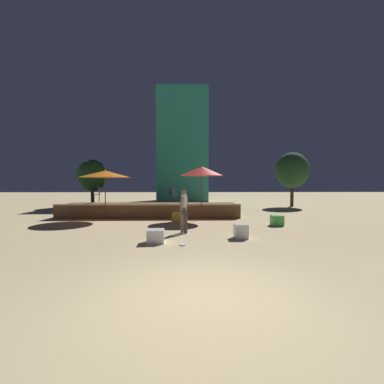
{
  "coord_description": "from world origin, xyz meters",
  "views": [
    {
      "loc": [
        -0.35,
        -4.21,
        1.88
      ],
      "look_at": [
        0.0,
        7.63,
        1.54
      ],
      "focal_mm": 24.0,
      "sensor_mm": 36.0,
      "label": 1
    }
  ],
  "objects_px": {
    "patio_umbrella_1": "(105,174)",
    "cube_seat_1": "(178,217)",
    "bistro_chair_2": "(171,193)",
    "frisbee_disc": "(183,245)",
    "bistro_chair_0": "(175,194)",
    "person_0": "(184,208)",
    "background_tree_0": "(292,170)",
    "patio_umbrella_0": "(202,171)",
    "cube_seat_2": "(241,231)",
    "cube_seat_3": "(156,236)",
    "bistro_chair_1": "(98,193)",
    "background_tree_1": "(92,176)",
    "cube_seat_0": "(277,220)"
  },
  "relations": [
    {
      "from": "patio_umbrella_1",
      "to": "cube_seat_1",
      "type": "bearing_deg",
      "value": -12.67
    },
    {
      "from": "bistro_chair_2",
      "to": "frisbee_disc",
      "type": "relative_size",
      "value": 4.07
    },
    {
      "from": "bistro_chair_0",
      "to": "person_0",
      "type": "bearing_deg",
      "value": -142.16
    },
    {
      "from": "background_tree_0",
      "to": "patio_umbrella_0",
      "type": "bearing_deg",
      "value": -136.05
    },
    {
      "from": "cube_seat_2",
      "to": "cube_seat_3",
      "type": "bearing_deg",
      "value": -168.2
    },
    {
      "from": "patio_umbrella_1",
      "to": "cube_seat_1",
      "type": "relative_size",
      "value": 4.66
    },
    {
      "from": "cube_seat_2",
      "to": "bistro_chair_0",
      "type": "height_order",
      "value": "bistro_chair_0"
    },
    {
      "from": "patio_umbrella_1",
      "to": "bistro_chair_2",
      "type": "distance_m",
      "value": 4.06
    },
    {
      "from": "bistro_chair_1",
      "to": "cube_seat_1",
      "type": "bearing_deg",
      "value": 33.13
    },
    {
      "from": "patio_umbrella_0",
      "to": "background_tree_0",
      "type": "relative_size",
      "value": 0.64
    },
    {
      "from": "patio_umbrella_0",
      "to": "cube_seat_2",
      "type": "relative_size",
      "value": 6.03
    },
    {
      "from": "bistro_chair_2",
      "to": "background_tree_0",
      "type": "distance_m",
      "value": 11.79
    },
    {
      "from": "patio_umbrella_0",
      "to": "cube_seat_1",
      "type": "distance_m",
      "value": 2.79
    },
    {
      "from": "cube_seat_1",
      "to": "background_tree_1",
      "type": "height_order",
      "value": "background_tree_1"
    },
    {
      "from": "bistro_chair_1",
      "to": "frisbee_disc",
      "type": "bearing_deg",
      "value": 7.06
    },
    {
      "from": "bistro_chair_2",
      "to": "background_tree_1",
      "type": "xyz_separation_m",
      "value": [
        -7.27,
        6.95,
        1.31
      ]
    },
    {
      "from": "cube_seat_1",
      "to": "bistro_chair_2",
      "type": "xyz_separation_m",
      "value": [
        -0.47,
        2.73,
        1.15
      ]
    },
    {
      "from": "cube_seat_0",
      "to": "background_tree_0",
      "type": "bearing_deg",
      "value": 63.78
    },
    {
      "from": "bistro_chair_0",
      "to": "background_tree_1",
      "type": "bearing_deg",
      "value": 75.31
    },
    {
      "from": "background_tree_1",
      "to": "cube_seat_1",
      "type": "bearing_deg",
      "value": -51.37
    },
    {
      "from": "person_0",
      "to": "frisbee_disc",
      "type": "relative_size",
      "value": 7.8
    },
    {
      "from": "cube_seat_0",
      "to": "background_tree_0",
      "type": "xyz_separation_m",
      "value": [
        4.96,
        10.06,
        2.87
      ]
    },
    {
      "from": "patio_umbrella_0",
      "to": "person_0",
      "type": "height_order",
      "value": "patio_umbrella_0"
    },
    {
      "from": "bistro_chair_0",
      "to": "background_tree_0",
      "type": "distance_m",
      "value": 12.07
    },
    {
      "from": "patio_umbrella_0",
      "to": "bistro_chair_0",
      "type": "height_order",
      "value": "patio_umbrella_0"
    },
    {
      "from": "cube_seat_2",
      "to": "background_tree_0",
      "type": "distance_m",
      "value": 14.97
    },
    {
      "from": "cube_seat_0",
      "to": "frisbee_disc",
      "type": "height_order",
      "value": "cube_seat_0"
    },
    {
      "from": "patio_umbrella_0",
      "to": "cube_seat_2",
      "type": "distance_m",
      "value": 5.45
    },
    {
      "from": "bistro_chair_1",
      "to": "person_0",
      "type": "bearing_deg",
      "value": 15.14
    },
    {
      "from": "background_tree_1",
      "to": "background_tree_0",
      "type": "bearing_deg",
      "value": -3.25
    },
    {
      "from": "frisbee_disc",
      "to": "background_tree_0",
      "type": "height_order",
      "value": "background_tree_0"
    },
    {
      "from": "patio_umbrella_0",
      "to": "background_tree_1",
      "type": "relative_size",
      "value": 0.72
    },
    {
      "from": "person_0",
      "to": "background_tree_0",
      "type": "bearing_deg",
      "value": 88.48
    },
    {
      "from": "patio_umbrella_0",
      "to": "cube_seat_0",
      "type": "relative_size",
      "value": 5.76
    },
    {
      "from": "person_0",
      "to": "background_tree_0",
      "type": "height_order",
      "value": "background_tree_0"
    },
    {
      "from": "cube_seat_2",
      "to": "background_tree_1",
      "type": "xyz_separation_m",
      "value": [
        -10.06,
        13.77,
        2.43
      ]
    },
    {
      "from": "background_tree_0",
      "to": "background_tree_1",
      "type": "height_order",
      "value": "background_tree_0"
    },
    {
      "from": "patio_umbrella_0",
      "to": "bistro_chair_2",
      "type": "relative_size",
      "value": 3.27
    },
    {
      "from": "cube_seat_1",
      "to": "bistro_chair_0",
      "type": "distance_m",
      "value": 2.2
    },
    {
      "from": "patio_umbrella_1",
      "to": "frisbee_disc",
      "type": "relative_size",
      "value": 12.28
    },
    {
      "from": "cube_seat_0",
      "to": "frisbee_disc",
      "type": "xyz_separation_m",
      "value": [
        -4.32,
        -3.76,
        -0.21
      ]
    },
    {
      "from": "cube_seat_1",
      "to": "patio_umbrella_1",
      "type": "bearing_deg",
      "value": 167.33
    },
    {
      "from": "bistro_chair_1",
      "to": "frisbee_disc",
      "type": "relative_size",
      "value": 4.07
    },
    {
      "from": "cube_seat_1",
      "to": "background_tree_1",
      "type": "distance_m",
      "value": 12.64
    },
    {
      "from": "person_0",
      "to": "bistro_chair_2",
      "type": "relative_size",
      "value": 1.92
    },
    {
      "from": "patio_umbrella_0",
      "to": "background_tree_0",
      "type": "xyz_separation_m",
      "value": [
        8.3,
        8.0,
        0.49
      ]
    },
    {
      "from": "patio_umbrella_1",
      "to": "cube_seat_1",
      "type": "distance_m",
      "value": 4.59
    },
    {
      "from": "background_tree_0",
      "to": "person_0",
      "type": "bearing_deg",
      "value": -128.07
    },
    {
      "from": "patio_umbrella_1",
      "to": "background_tree_1",
      "type": "bearing_deg",
      "value": 113.46
    },
    {
      "from": "background_tree_1",
      "to": "bistro_chair_2",
      "type": "bearing_deg",
      "value": -43.71
    }
  ]
}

